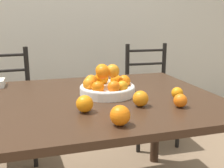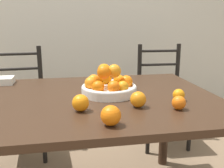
{
  "view_description": "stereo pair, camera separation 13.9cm",
  "coord_description": "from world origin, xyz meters",
  "px_view_note": "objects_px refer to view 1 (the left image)",
  "views": [
    {
      "loc": [
        -0.24,
        -1.35,
        1.15
      ],
      "look_at": [
        0.14,
        -0.06,
        0.82
      ],
      "focal_mm": 42.0,
      "sensor_mm": 36.0,
      "label": 1
    },
    {
      "loc": [
        -0.1,
        -1.39,
        1.15
      ],
      "look_at": [
        0.14,
        -0.06,
        0.82
      ],
      "focal_mm": 42.0,
      "sensor_mm": 36.0,
      "label": 2
    }
  ],
  "objects_px": {
    "orange_loose_0": "(85,104)",
    "chair_right": "(150,94)",
    "orange_loose_1": "(180,101)",
    "orange_loose_3": "(141,99)",
    "orange_loose_2": "(120,115)",
    "orange_loose_4": "(177,93)",
    "fruit_bowl": "(107,85)",
    "chair_left": "(6,106)"
  },
  "relations": [
    {
      "from": "orange_loose_0",
      "to": "chair_right",
      "type": "xyz_separation_m",
      "value": [
        0.82,
        1.06,
        -0.31
      ]
    },
    {
      "from": "orange_loose_1",
      "to": "orange_loose_3",
      "type": "bearing_deg",
      "value": 159.72
    },
    {
      "from": "orange_loose_1",
      "to": "orange_loose_2",
      "type": "distance_m",
      "value": 0.37
    },
    {
      "from": "orange_loose_1",
      "to": "orange_loose_3",
      "type": "relative_size",
      "value": 0.85
    },
    {
      "from": "orange_loose_0",
      "to": "orange_loose_1",
      "type": "xyz_separation_m",
      "value": [
        0.46,
        -0.06,
        -0.01
      ]
    },
    {
      "from": "orange_loose_4",
      "to": "fruit_bowl",
      "type": "bearing_deg",
      "value": 151.34
    },
    {
      "from": "orange_loose_3",
      "to": "chair_left",
      "type": "height_order",
      "value": "chair_left"
    },
    {
      "from": "orange_loose_1",
      "to": "orange_loose_3",
      "type": "distance_m",
      "value": 0.19
    },
    {
      "from": "chair_left",
      "to": "orange_loose_3",
      "type": "bearing_deg",
      "value": -59.0
    },
    {
      "from": "orange_loose_0",
      "to": "orange_loose_2",
      "type": "distance_m",
      "value": 0.22
    },
    {
      "from": "fruit_bowl",
      "to": "orange_loose_3",
      "type": "height_order",
      "value": "fruit_bowl"
    },
    {
      "from": "orange_loose_3",
      "to": "orange_loose_4",
      "type": "distance_m",
      "value": 0.25
    },
    {
      "from": "orange_loose_1",
      "to": "orange_loose_2",
      "type": "xyz_separation_m",
      "value": [
        -0.35,
        -0.13,
        0.01
      ]
    },
    {
      "from": "orange_loose_0",
      "to": "chair_right",
      "type": "height_order",
      "value": "chair_right"
    },
    {
      "from": "orange_loose_0",
      "to": "orange_loose_1",
      "type": "bearing_deg",
      "value": -7.42
    },
    {
      "from": "orange_loose_1",
      "to": "orange_loose_4",
      "type": "distance_m",
      "value": 0.14
    },
    {
      "from": "orange_loose_3",
      "to": "orange_loose_4",
      "type": "height_order",
      "value": "orange_loose_3"
    },
    {
      "from": "orange_loose_0",
      "to": "orange_loose_2",
      "type": "height_order",
      "value": "orange_loose_2"
    },
    {
      "from": "orange_loose_4",
      "to": "chair_left",
      "type": "bearing_deg",
      "value": 134.82
    },
    {
      "from": "fruit_bowl",
      "to": "orange_loose_1",
      "type": "bearing_deg",
      "value": -48.33
    },
    {
      "from": "orange_loose_2",
      "to": "orange_loose_4",
      "type": "distance_m",
      "value": 0.49
    },
    {
      "from": "orange_loose_4",
      "to": "chair_right",
      "type": "distance_m",
      "value": 1.08
    },
    {
      "from": "orange_loose_3",
      "to": "orange_loose_4",
      "type": "bearing_deg",
      "value": 15.23
    },
    {
      "from": "chair_left",
      "to": "orange_loose_0",
      "type": "bearing_deg",
      "value": -70.55
    },
    {
      "from": "orange_loose_0",
      "to": "chair_left",
      "type": "xyz_separation_m",
      "value": [
        -0.46,
        1.06,
        -0.31
      ]
    },
    {
      "from": "orange_loose_1",
      "to": "chair_right",
      "type": "distance_m",
      "value": 1.21
    },
    {
      "from": "orange_loose_2",
      "to": "orange_loose_3",
      "type": "height_order",
      "value": "orange_loose_2"
    },
    {
      "from": "fruit_bowl",
      "to": "chair_left",
      "type": "bearing_deg",
      "value": 128.59
    },
    {
      "from": "orange_loose_0",
      "to": "chair_left",
      "type": "distance_m",
      "value": 1.2
    },
    {
      "from": "orange_loose_1",
      "to": "orange_loose_2",
      "type": "height_order",
      "value": "orange_loose_2"
    },
    {
      "from": "orange_loose_3",
      "to": "chair_left",
      "type": "xyz_separation_m",
      "value": [
        -0.74,
        1.05,
        -0.31
      ]
    },
    {
      "from": "orange_loose_2",
      "to": "orange_loose_0",
      "type": "bearing_deg",
      "value": 119.45
    },
    {
      "from": "orange_loose_3",
      "to": "chair_right",
      "type": "height_order",
      "value": "chair_right"
    },
    {
      "from": "orange_loose_0",
      "to": "chair_right",
      "type": "bearing_deg",
      "value": 52.34
    },
    {
      "from": "fruit_bowl",
      "to": "orange_loose_3",
      "type": "distance_m",
      "value": 0.27
    },
    {
      "from": "chair_left",
      "to": "orange_loose_1",
      "type": "bearing_deg",
      "value": -54.7
    },
    {
      "from": "chair_right",
      "to": "orange_loose_0",
      "type": "bearing_deg",
      "value": -125.38
    },
    {
      "from": "orange_loose_2",
      "to": "orange_loose_3",
      "type": "bearing_deg",
      "value": 49.52
    },
    {
      "from": "orange_loose_1",
      "to": "orange_loose_4",
      "type": "xyz_separation_m",
      "value": [
        0.06,
        0.13,
        -0.0
      ]
    },
    {
      "from": "orange_loose_1",
      "to": "chair_right",
      "type": "xyz_separation_m",
      "value": [
        0.36,
        1.12,
        -0.31
      ]
    },
    {
      "from": "orange_loose_2",
      "to": "orange_loose_1",
      "type": "bearing_deg",
      "value": 20.71
    },
    {
      "from": "orange_loose_0",
      "to": "orange_loose_4",
      "type": "relative_size",
      "value": 1.27
    }
  ]
}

